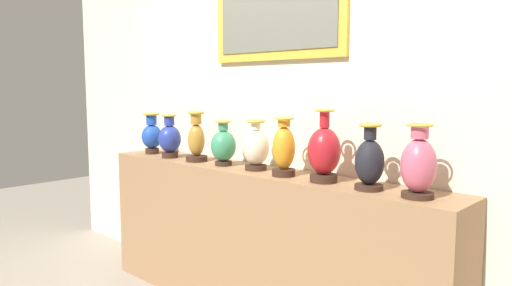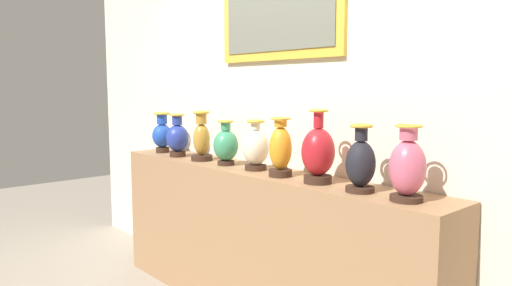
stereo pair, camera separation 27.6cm
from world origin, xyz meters
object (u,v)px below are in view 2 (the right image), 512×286
vase_jade (226,145)px  vase_crimson (318,153)px  vase_ochre (202,139)px  vase_onyx (361,163)px  vase_sapphire (162,134)px  vase_ivory (256,148)px  vase_amber (280,150)px  vase_rose (407,167)px  vase_cobalt (177,138)px

vase_jade → vase_crimson: vase_crimson is taller
vase_ochre → vase_onyx: vase_ochre is taller
vase_ochre → vase_jade: bearing=0.6°
vase_sapphire → vase_jade: vase_sapphire is taller
vase_ivory → vase_crimson: 0.56m
vase_ochre → vase_onyx: 1.43m
vase_amber → vase_rose: bearing=-0.0°
vase_sapphire → vase_ivory: vase_sapphire is taller
vase_jade → vase_cobalt: bearing=-177.2°
vase_cobalt → vase_ochre: 0.29m
vase_cobalt → vase_amber: vase_amber is taller
vase_sapphire → vase_amber: (1.42, -0.03, 0.01)m
vase_ochre → vase_onyx: (1.43, -0.01, -0.01)m
vase_jade → vase_ivory: size_ratio=0.95×
vase_cobalt → vase_ivory: bearing=3.2°
vase_sapphire → vase_rose: (2.28, -0.03, 0.01)m
vase_ivory → vase_amber: vase_amber is taller
vase_jade → vase_onyx: bearing=-0.8°
vase_onyx → vase_crimson: bearing=177.9°
vase_sapphire → vase_ivory: size_ratio=1.02×
vase_ivory → vase_rose: 1.13m
vase_ochre → vase_ivory: vase_ochre is taller
vase_sapphire → vase_jade: bearing=-0.5°
vase_ochre → vase_crimson: bearing=-0.1°
vase_ochre → vase_amber: 0.85m
vase_cobalt → vase_rose: vase_rose is taller
vase_jade → vase_amber: size_ratio=0.87×
vase_ochre → vase_onyx: bearing=-0.5°
vase_amber → vase_sapphire: bearing=179.0°
vase_sapphire → vase_cobalt: bearing=-6.9°
vase_ochre → vase_crimson: 1.13m
vase_sapphire → vase_ochre: size_ratio=0.91×
vase_ivory → vase_onyx: bearing=-2.5°
vase_onyx → vase_ivory: bearing=177.5°
vase_cobalt → vase_sapphire: bearing=173.1°
vase_cobalt → vase_jade: vase_cobalt is taller
vase_ochre → vase_rose: 1.70m
vase_ochre → vase_crimson: (1.13, -0.00, 0.01)m
vase_cobalt → vase_ochre: bearing=4.9°
vase_cobalt → vase_crimson: (1.42, 0.02, 0.02)m
vase_amber → vase_crimson: 0.29m
vase_cobalt → vase_jade: 0.58m
vase_ochre → vase_rose: size_ratio=1.01×
vase_cobalt → vase_onyx: vase_onyx is taller
vase_amber → vase_onyx: size_ratio=1.02×
vase_ivory → vase_cobalt: bearing=-176.8°
vase_amber → vase_onyx: 0.59m
vase_jade → vase_onyx: size_ratio=0.88×
vase_amber → vase_rose: vase_rose is taller
vase_cobalt → vase_amber: size_ratio=0.93×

